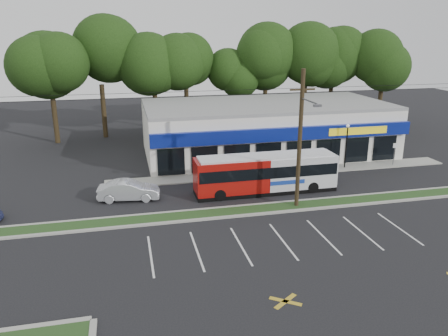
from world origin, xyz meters
TOP-DOWN VIEW (x-y plane):
  - ground at (0.00, 0.00)m, footprint 120.00×120.00m
  - grass_strip at (0.00, 1.00)m, footprint 40.00×1.60m
  - curb_south at (0.00, 0.15)m, footprint 40.00×0.25m
  - curb_north at (0.00, 1.85)m, footprint 40.00×0.25m
  - sidewalk at (5.00, 9.00)m, footprint 32.00×2.20m
  - strip_mall at (5.50, 15.91)m, footprint 25.00×12.55m
  - utility_pole at (2.83, 0.93)m, footprint 50.00×2.77m
  - lamp_post at (11.00, 8.80)m, footprint 0.30×0.30m
  - sign_post at (16.00, 8.57)m, footprint 0.45×0.10m
  - tree_line at (4.00, 26.00)m, footprint 46.76×6.76m
  - metrobus at (1.74, 4.50)m, footprint 11.45×2.47m
  - car_dark at (5.17, 5.79)m, footprint 5.09×2.28m
  - car_silver at (-9.00, 5.20)m, footprint 4.80×2.16m
  - pedestrian_a at (8.53, 6.00)m, footprint 0.76×0.71m
  - pedestrian_b at (3.58, 8.50)m, footprint 0.82×0.64m

SIDE VIEW (x-z plane):
  - ground at x=0.00m, z-range 0.00..0.00m
  - sidewalk at x=5.00m, z-range 0.00..0.10m
  - grass_strip at x=0.00m, z-range 0.00..0.12m
  - curb_south at x=0.00m, z-range 0.00..0.14m
  - curb_north at x=0.00m, z-range 0.00..0.14m
  - car_silver at x=-9.00m, z-range 0.00..1.53m
  - pedestrian_b at x=3.58m, z-range 0.00..1.65m
  - car_dark at x=5.17m, z-range 0.00..1.70m
  - pedestrian_a at x=8.53m, z-range 0.00..1.73m
  - sign_post at x=16.00m, z-range 0.44..2.67m
  - metrobus at x=1.74m, z-range 0.09..3.17m
  - strip_mall at x=5.50m, z-range 0.00..5.30m
  - lamp_post at x=11.00m, z-range 0.55..4.80m
  - utility_pole at x=2.83m, z-range 0.41..10.41m
  - tree_line at x=4.00m, z-range 2.50..14.33m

